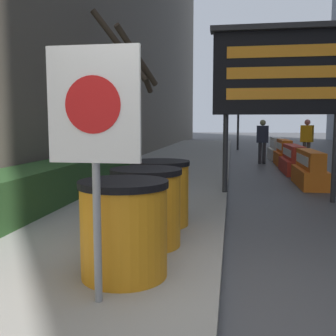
{
  "coord_description": "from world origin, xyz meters",
  "views": [
    {
      "loc": [
        0.07,
        -2.92,
        1.51
      ],
      "look_at": [
        -1.33,
        5.72,
        0.5
      ],
      "focal_mm": 42.0,
      "sensor_mm": 36.0,
      "label": 1
    }
  ],
  "objects_px": {
    "barrel_drum_back": "(160,193)",
    "jersey_barrier_orange_far": "(284,154)",
    "barrel_drum_middle": "(146,207)",
    "pedestrian_passerby": "(307,137)",
    "barrel_drum_foreground": "(124,228)",
    "jersey_barrier_orange_near": "(310,170)",
    "message_board": "(282,72)",
    "traffic_light_near_curb": "(239,94)",
    "jersey_barrier_white": "(276,150)",
    "pedestrian_worker": "(262,138)",
    "jersey_barrier_red_striped": "(293,161)",
    "traffic_cone_near": "(304,154)",
    "warning_sign": "(94,124)"
  },
  "relations": [
    {
      "from": "jersey_barrier_orange_near",
      "to": "pedestrian_worker",
      "type": "height_order",
      "value": "pedestrian_worker"
    },
    {
      "from": "jersey_barrier_orange_near",
      "to": "jersey_barrier_red_striped",
      "type": "bearing_deg",
      "value": 90.0
    },
    {
      "from": "warning_sign",
      "to": "pedestrian_passerby",
      "type": "bearing_deg",
      "value": 73.39
    },
    {
      "from": "jersey_barrier_orange_near",
      "to": "traffic_cone_near",
      "type": "distance_m",
      "value": 6.4
    },
    {
      "from": "message_board",
      "to": "traffic_cone_near",
      "type": "bearing_deg",
      "value": 76.89
    },
    {
      "from": "warning_sign",
      "to": "jersey_barrier_red_striped",
      "type": "height_order",
      "value": "warning_sign"
    },
    {
      "from": "jersey_barrier_orange_near",
      "to": "pedestrian_passerby",
      "type": "relative_size",
      "value": 1.16
    },
    {
      "from": "jersey_barrier_orange_near",
      "to": "jersey_barrier_white",
      "type": "distance_m",
      "value": 7.17
    },
    {
      "from": "warning_sign",
      "to": "traffic_cone_near",
      "type": "bearing_deg",
      "value": 73.98
    },
    {
      "from": "barrel_drum_middle",
      "to": "barrel_drum_back",
      "type": "distance_m",
      "value": 0.91
    },
    {
      "from": "barrel_drum_back",
      "to": "jersey_barrier_red_striped",
      "type": "height_order",
      "value": "barrel_drum_back"
    },
    {
      "from": "traffic_light_near_curb",
      "to": "jersey_barrier_orange_far",
      "type": "bearing_deg",
      "value": -78.95
    },
    {
      "from": "barrel_drum_middle",
      "to": "message_board",
      "type": "relative_size",
      "value": 0.26
    },
    {
      "from": "barrel_drum_foreground",
      "to": "jersey_barrier_orange_near",
      "type": "relative_size",
      "value": 0.46
    },
    {
      "from": "barrel_drum_foreground",
      "to": "barrel_drum_back",
      "type": "bearing_deg",
      "value": 90.24
    },
    {
      "from": "jersey_barrier_orange_near",
      "to": "jersey_barrier_white",
      "type": "bearing_deg",
      "value": 90.0
    },
    {
      "from": "barrel_drum_back",
      "to": "traffic_cone_near",
      "type": "distance_m",
      "value": 11.58
    },
    {
      "from": "barrel_drum_back",
      "to": "pedestrian_worker",
      "type": "xyz_separation_m",
      "value": [
        2.05,
        9.71,
        0.38
      ]
    },
    {
      "from": "barrel_drum_foreground",
      "to": "jersey_barrier_orange_far",
      "type": "bearing_deg",
      "value": 76.08
    },
    {
      "from": "barrel_drum_foreground",
      "to": "barrel_drum_back",
      "type": "xyz_separation_m",
      "value": [
        -0.01,
        1.82,
        0.0
      ]
    },
    {
      "from": "pedestrian_passerby",
      "to": "barrel_drum_foreground",
      "type": "bearing_deg",
      "value": 97.3
    },
    {
      "from": "warning_sign",
      "to": "pedestrian_passerby",
      "type": "xyz_separation_m",
      "value": [
        3.76,
        12.62,
        -0.53
      ]
    },
    {
      "from": "barrel_drum_back",
      "to": "jersey_barrier_orange_far",
      "type": "height_order",
      "value": "barrel_drum_back"
    },
    {
      "from": "barrel_drum_middle",
      "to": "traffic_cone_near",
      "type": "height_order",
      "value": "barrel_drum_middle"
    },
    {
      "from": "barrel_drum_back",
      "to": "pedestrian_passerby",
      "type": "relative_size",
      "value": 0.53
    },
    {
      "from": "pedestrian_passerby",
      "to": "pedestrian_worker",
      "type": "bearing_deg",
      "value": 42.44
    },
    {
      "from": "message_board",
      "to": "pedestrian_worker",
      "type": "height_order",
      "value": "message_board"
    },
    {
      "from": "barrel_drum_foreground",
      "to": "barrel_drum_middle",
      "type": "relative_size",
      "value": 1.0
    },
    {
      "from": "barrel_drum_foreground",
      "to": "jersey_barrier_orange_near",
      "type": "bearing_deg",
      "value": 66.65
    },
    {
      "from": "pedestrian_worker",
      "to": "jersey_barrier_red_striped",
      "type": "bearing_deg",
      "value": -69.59
    },
    {
      "from": "barrel_drum_middle",
      "to": "pedestrian_passerby",
      "type": "bearing_deg",
      "value": 71.65
    },
    {
      "from": "traffic_cone_near",
      "to": "message_board",
      "type": "bearing_deg",
      "value": -103.11
    },
    {
      "from": "pedestrian_worker",
      "to": "pedestrian_passerby",
      "type": "xyz_separation_m",
      "value": [
        1.66,
        0.54,
        0.01
      ]
    },
    {
      "from": "barrel_drum_middle",
      "to": "jersey_barrier_orange_far",
      "type": "bearing_deg",
      "value": 74.93
    },
    {
      "from": "jersey_barrier_red_striped",
      "to": "pedestrian_worker",
      "type": "bearing_deg",
      "value": 106.03
    },
    {
      "from": "traffic_cone_near",
      "to": "traffic_light_near_curb",
      "type": "height_order",
      "value": "traffic_light_near_curb"
    },
    {
      "from": "message_board",
      "to": "traffic_light_near_curb",
      "type": "height_order",
      "value": "traffic_light_near_curb"
    },
    {
      "from": "barrel_drum_back",
      "to": "pedestrian_passerby",
      "type": "height_order",
      "value": "pedestrian_passerby"
    },
    {
      "from": "message_board",
      "to": "traffic_light_near_curb",
      "type": "relative_size",
      "value": 0.78
    },
    {
      "from": "barrel_drum_foreground",
      "to": "jersey_barrier_red_striped",
      "type": "height_order",
      "value": "barrel_drum_foreground"
    },
    {
      "from": "message_board",
      "to": "pedestrian_worker",
      "type": "distance_m",
      "value": 7.22
    },
    {
      "from": "jersey_barrier_orange_far",
      "to": "pedestrian_worker",
      "type": "height_order",
      "value": "pedestrian_worker"
    },
    {
      "from": "barrel_drum_foreground",
      "to": "warning_sign",
      "type": "relative_size",
      "value": 0.45
    },
    {
      "from": "barrel_drum_middle",
      "to": "jersey_barrier_white",
      "type": "distance_m",
      "value": 13.0
    },
    {
      "from": "barrel_drum_back",
      "to": "traffic_cone_near",
      "type": "xyz_separation_m",
      "value": [
        3.77,
        10.94,
        -0.28
      ]
    },
    {
      "from": "barrel_drum_middle",
      "to": "traffic_cone_near",
      "type": "relative_size",
      "value": 1.45
    },
    {
      "from": "jersey_barrier_orange_far",
      "to": "pedestrian_worker",
      "type": "xyz_separation_m",
      "value": [
        -0.74,
        0.31,
        0.56
      ]
    },
    {
      "from": "message_board",
      "to": "pedestrian_worker",
      "type": "xyz_separation_m",
      "value": [
        0.21,
        7.06,
        -1.49
      ]
    },
    {
      "from": "barrel_drum_back",
      "to": "message_board",
      "type": "xyz_separation_m",
      "value": [
        1.84,
        2.65,
        1.87
      ]
    },
    {
      "from": "traffic_cone_near",
      "to": "jersey_barrier_orange_far",
      "type": "bearing_deg",
      "value": -122.57
    }
  ]
}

